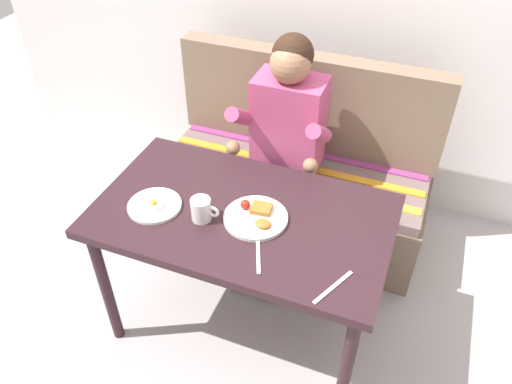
{
  "coord_description": "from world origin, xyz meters",
  "views": [
    {
      "loc": [
        0.6,
        -1.38,
        2.1
      ],
      "look_at": [
        0.0,
        0.15,
        0.72
      ],
      "focal_mm": 35.33,
      "sensor_mm": 36.0,
      "label": 1
    }
  ],
  "objects_px": {
    "couch": "(296,180)",
    "plate_breakfast": "(256,217)",
    "coffee_mug": "(202,209)",
    "table": "(243,227)",
    "knife": "(333,287)",
    "plate_eggs": "(155,205)",
    "fork": "(258,256)",
    "person": "(284,134)"
  },
  "relations": [
    {
      "from": "couch",
      "to": "plate_eggs",
      "type": "height_order",
      "value": "couch"
    },
    {
      "from": "table",
      "to": "knife",
      "type": "relative_size",
      "value": 6.0
    },
    {
      "from": "plate_eggs",
      "to": "coffee_mug",
      "type": "bearing_deg",
      "value": 2.17
    },
    {
      "from": "couch",
      "to": "plate_breakfast",
      "type": "distance_m",
      "value": 0.88
    },
    {
      "from": "person",
      "to": "fork",
      "type": "relative_size",
      "value": 7.13
    },
    {
      "from": "table",
      "to": "couch",
      "type": "bearing_deg",
      "value": 90.0
    },
    {
      "from": "couch",
      "to": "plate_breakfast",
      "type": "height_order",
      "value": "couch"
    },
    {
      "from": "coffee_mug",
      "to": "fork",
      "type": "distance_m",
      "value": 0.31
    },
    {
      "from": "table",
      "to": "plate_eggs",
      "type": "xyz_separation_m",
      "value": [
        -0.35,
        -0.1,
        0.09
      ]
    },
    {
      "from": "plate_eggs",
      "to": "fork",
      "type": "xyz_separation_m",
      "value": [
        0.49,
        -0.1,
        -0.01
      ]
    },
    {
      "from": "knife",
      "to": "plate_breakfast",
      "type": "bearing_deg",
      "value": 174.24
    },
    {
      "from": "plate_eggs",
      "to": "plate_breakfast",
      "type": "bearing_deg",
      "value": 11.57
    },
    {
      "from": "table",
      "to": "couch",
      "type": "relative_size",
      "value": 0.83
    },
    {
      "from": "coffee_mug",
      "to": "person",
      "type": "bearing_deg",
      "value": 80.84
    },
    {
      "from": "table",
      "to": "plate_eggs",
      "type": "relative_size",
      "value": 5.46
    },
    {
      "from": "plate_breakfast",
      "to": "coffee_mug",
      "type": "xyz_separation_m",
      "value": [
        -0.2,
        -0.08,
        0.04
      ]
    },
    {
      "from": "table",
      "to": "coffee_mug",
      "type": "relative_size",
      "value": 10.17
    },
    {
      "from": "couch",
      "to": "knife",
      "type": "height_order",
      "value": "couch"
    },
    {
      "from": "person",
      "to": "plate_eggs",
      "type": "xyz_separation_m",
      "value": [
        -0.32,
        -0.69,
        -0.0
      ]
    },
    {
      "from": "plate_breakfast",
      "to": "plate_eggs",
      "type": "bearing_deg",
      "value": -168.43
    },
    {
      "from": "coffee_mug",
      "to": "knife",
      "type": "bearing_deg",
      "value": -14.76
    },
    {
      "from": "person",
      "to": "plate_breakfast",
      "type": "height_order",
      "value": "person"
    },
    {
      "from": "person",
      "to": "couch",
      "type": "bearing_deg",
      "value": 82.04
    },
    {
      "from": "coffee_mug",
      "to": "couch",
      "type": "bearing_deg",
      "value": 81.08
    },
    {
      "from": "table",
      "to": "coffee_mug",
      "type": "height_order",
      "value": "coffee_mug"
    },
    {
      "from": "person",
      "to": "knife",
      "type": "distance_m",
      "value": 0.95
    },
    {
      "from": "couch",
      "to": "knife",
      "type": "distance_m",
      "value": 1.17
    },
    {
      "from": "fork",
      "to": "plate_breakfast",
      "type": "bearing_deg",
      "value": 91.49
    },
    {
      "from": "plate_breakfast",
      "to": "knife",
      "type": "height_order",
      "value": "plate_breakfast"
    },
    {
      "from": "person",
      "to": "fork",
      "type": "xyz_separation_m",
      "value": [
        0.17,
        -0.79,
        -0.01
      ]
    },
    {
      "from": "knife",
      "to": "couch",
      "type": "bearing_deg",
      "value": 139.01
    },
    {
      "from": "table",
      "to": "couch",
      "type": "xyz_separation_m",
      "value": [
        0.0,
        0.76,
        -0.32
      ]
    },
    {
      "from": "fork",
      "to": "couch",
      "type": "bearing_deg",
      "value": 76.36
    },
    {
      "from": "plate_breakfast",
      "to": "knife",
      "type": "xyz_separation_m",
      "value": [
        0.37,
        -0.23,
        -0.01
      ]
    },
    {
      "from": "couch",
      "to": "fork",
      "type": "distance_m",
      "value": 1.06
    },
    {
      "from": "person",
      "to": "coffee_mug",
      "type": "relative_size",
      "value": 10.27
    },
    {
      "from": "table",
      "to": "coffee_mug",
      "type": "bearing_deg",
      "value": -145.6
    },
    {
      "from": "table",
      "to": "plate_breakfast",
      "type": "xyz_separation_m",
      "value": [
        0.06,
        -0.02,
        0.09
      ]
    },
    {
      "from": "person",
      "to": "coffee_mug",
      "type": "xyz_separation_m",
      "value": [
        -0.11,
        -0.68,
        0.04
      ]
    },
    {
      "from": "table",
      "to": "plate_eggs",
      "type": "bearing_deg",
      "value": -163.89
    },
    {
      "from": "couch",
      "to": "coffee_mug",
      "type": "distance_m",
      "value": 0.98
    },
    {
      "from": "person",
      "to": "plate_eggs",
      "type": "distance_m",
      "value": 0.76
    }
  ]
}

